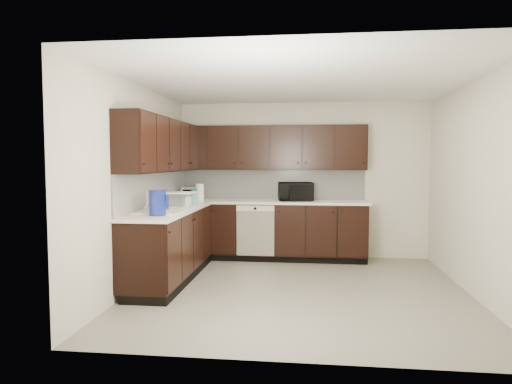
# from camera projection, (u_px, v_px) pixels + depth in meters

# --- Properties ---
(floor) EXTENTS (4.00, 4.00, 0.00)m
(floor) POSITION_uv_depth(u_px,v_px,m) (299.00, 290.00, 5.53)
(floor) COLOR gray
(floor) RESTS_ON ground
(ceiling) EXTENTS (4.00, 4.00, 0.00)m
(ceiling) POSITION_uv_depth(u_px,v_px,m) (300.00, 81.00, 5.35)
(ceiling) COLOR white
(ceiling) RESTS_ON wall_back
(wall_back) EXTENTS (4.00, 0.02, 2.50)m
(wall_back) POSITION_uv_depth(u_px,v_px,m) (302.00, 180.00, 7.42)
(wall_back) COLOR beige
(wall_back) RESTS_ON floor
(wall_left) EXTENTS (0.02, 4.00, 2.50)m
(wall_left) POSITION_uv_depth(u_px,v_px,m) (138.00, 186.00, 5.67)
(wall_left) COLOR beige
(wall_left) RESTS_ON floor
(wall_right) EXTENTS (0.02, 4.00, 2.50)m
(wall_right) POSITION_uv_depth(u_px,v_px,m) (475.00, 188.00, 5.21)
(wall_right) COLOR beige
(wall_right) RESTS_ON floor
(wall_front) EXTENTS (4.00, 0.02, 2.50)m
(wall_front) POSITION_uv_depth(u_px,v_px,m) (294.00, 203.00, 3.46)
(wall_front) COLOR beige
(wall_front) RESTS_ON floor
(lower_cabinets) EXTENTS (3.00, 2.80, 0.90)m
(lower_cabinets) POSITION_uv_depth(u_px,v_px,m) (232.00, 239.00, 6.71)
(lower_cabinets) COLOR black
(lower_cabinets) RESTS_ON floor
(countertop) EXTENTS (3.03, 2.83, 0.04)m
(countertop) POSITION_uv_depth(u_px,v_px,m) (232.00, 205.00, 6.68)
(countertop) COLOR beige
(countertop) RESTS_ON lower_cabinets
(backsplash) EXTENTS (3.00, 2.80, 0.48)m
(backsplash) POSITION_uv_depth(u_px,v_px,m) (221.00, 186.00, 6.89)
(backsplash) COLOR beige
(backsplash) RESTS_ON countertop
(upper_cabinets) EXTENTS (3.00, 2.80, 0.70)m
(upper_cabinets) POSITION_uv_depth(u_px,v_px,m) (227.00, 147.00, 6.72)
(upper_cabinets) COLOR black
(upper_cabinets) RESTS_ON wall_back
(dishwasher) EXTENTS (0.58, 0.04, 0.78)m
(dishwasher) POSITION_uv_depth(u_px,v_px,m) (255.00, 227.00, 6.97)
(dishwasher) COLOR beige
(dishwasher) RESTS_ON lower_cabinets
(sink) EXTENTS (0.54, 0.82, 0.42)m
(sink) POSITION_uv_depth(u_px,v_px,m) (163.00, 216.00, 5.65)
(sink) COLOR beige
(sink) RESTS_ON countertop
(microwave) EXTENTS (0.57, 0.44, 0.29)m
(microwave) POSITION_uv_depth(u_px,v_px,m) (295.00, 192.00, 7.11)
(microwave) COLOR black
(microwave) RESTS_ON countertop
(soap_bottle_a) EXTENTS (0.11, 0.11, 0.19)m
(soap_bottle_a) POSITION_uv_depth(u_px,v_px,m) (188.00, 199.00, 6.26)
(soap_bottle_a) COLOR gray
(soap_bottle_a) RESTS_ON countertop
(soap_bottle_b) EXTENTS (0.10, 0.10, 0.21)m
(soap_bottle_b) POSITION_uv_depth(u_px,v_px,m) (153.00, 202.00, 5.69)
(soap_bottle_b) COLOR gray
(soap_bottle_b) RESTS_ON countertop
(toaster_oven) EXTENTS (0.34, 0.26, 0.20)m
(toaster_oven) POSITION_uv_depth(u_px,v_px,m) (193.00, 193.00, 7.34)
(toaster_oven) COLOR #B4B4B6
(toaster_oven) RESTS_ON countertop
(storage_bin) EXTENTS (0.57, 0.50, 0.19)m
(storage_bin) POSITION_uv_depth(u_px,v_px,m) (176.00, 200.00, 6.26)
(storage_bin) COLOR silver
(storage_bin) RESTS_ON countertop
(blue_pitcher) EXTENTS (0.24, 0.24, 0.29)m
(blue_pitcher) POSITION_uv_depth(u_px,v_px,m) (158.00, 203.00, 5.21)
(blue_pitcher) COLOR navy
(blue_pitcher) RESTS_ON countertop
(teal_tumbler) EXTENTS (0.10, 0.10, 0.20)m
(teal_tumbler) POSITION_uv_depth(u_px,v_px,m) (194.00, 197.00, 6.58)
(teal_tumbler) COLOR #0D8696
(teal_tumbler) RESTS_ON countertop
(paper_towel_roll) EXTENTS (0.15, 0.15, 0.27)m
(paper_towel_roll) POSITION_uv_depth(u_px,v_px,m) (200.00, 193.00, 6.97)
(paper_towel_roll) COLOR silver
(paper_towel_roll) RESTS_ON countertop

